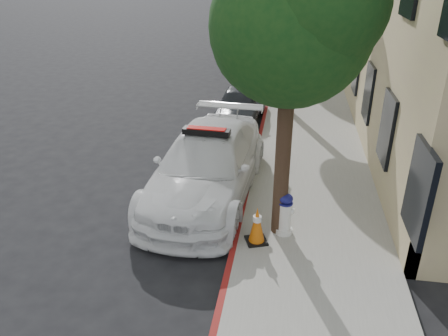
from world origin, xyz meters
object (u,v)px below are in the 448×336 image
fire_hydrant (285,214)px  traffic_cone (257,225)px  parked_car_mid (240,104)px  police_car (207,165)px  parked_car_far (261,50)px

fire_hydrant → traffic_cone: bearing=-135.8°
fire_hydrant → parked_car_mid: bearing=111.8°
police_car → parked_car_mid: size_ratio=1.50×
parked_car_mid → fire_hydrant: bearing=-73.6°
fire_hydrant → traffic_cone: 0.66m
parked_car_mid → fire_hydrant: (1.82, -7.08, -0.05)m
traffic_cone → parked_car_mid: bearing=99.8°
parked_car_far → fire_hydrant: parked_car_far is taller
parked_car_mid → fire_hydrant: 7.31m
police_car → parked_car_mid: 5.48m
parked_car_far → fire_hydrant: size_ratio=5.40×
parked_car_far → fire_hydrant: bearing=-86.3°
police_car → parked_car_far: (0.07, 14.85, 0.00)m
police_car → traffic_cone: size_ratio=7.26×
parked_car_far → fire_hydrant: 16.57m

